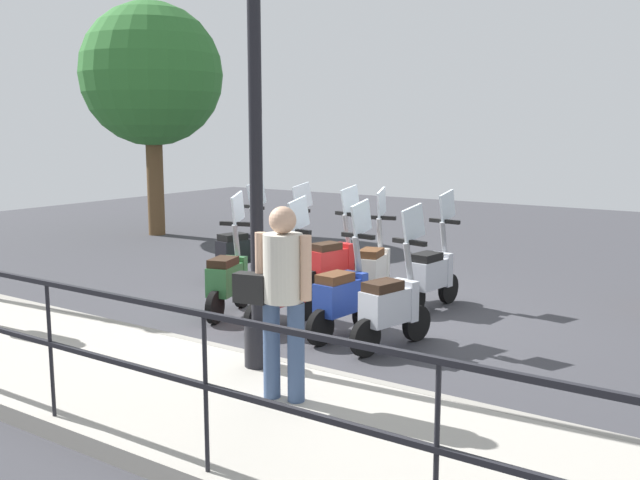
# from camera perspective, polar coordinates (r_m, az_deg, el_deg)

# --- Properties ---
(ground_plane) EXTENTS (28.00, 28.00, 0.00)m
(ground_plane) POSITION_cam_1_polar(r_m,az_deg,el_deg) (9.02, 1.93, -6.11)
(ground_plane) COLOR #38383D
(promenade_walkway) EXTENTS (2.20, 20.00, 0.15)m
(promenade_walkway) POSITION_cam_1_polar(r_m,az_deg,el_deg) (6.66, -12.96, -11.22)
(promenade_walkway) COLOR #A39E93
(promenade_walkway) RESTS_ON ground_plane
(fence_railing) EXTENTS (0.04, 16.03, 1.07)m
(fence_railing) POSITION_cam_1_polar(r_m,az_deg,el_deg) (5.79, -20.88, -6.07)
(fence_railing) COLOR black
(fence_railing) RESTS_ON promenade_walkway
(lamp_post_near) EXTENTS (0.26, 0.90, 4.61)m
(lamp_post_near) POSITION_cam_1_polar(r_m,az_deg,el_deg) (6.42, -5.17, 7.66)
(lamp_post_near) COLOR black
(lamp_post_near) RESTS_ON promenade_walkway
(pedestrian_with_bag) EXTENTS (0.38, 0.64, 1.59)m
(pedestrian_with_bag) POSITION_cam_1_polar(r_m,az_deg,el_deg) (5.72, -3.17, -3.87)
(pedestrian_with_bag) COLOR #384C70
(pedestrian_with_bag) RESTS_ON promenade_walkway
(tree_large) EXTENTS (3.04, 3.04, 4.98)m
(tree_large) POSITION_cam_1_polar(r_m,az_deg,el_deg) (16.00, -13.33, 12.69)
(tree_large) COLOR brown
(tree_large) RESTS_ON ground_plane
(scooter_near_0) EXTENTS (1.22, 0.50, 1.54)m
(scooter_near_0) POSITION_cam_1_polar(r_m,az_deg,el_deg) (7.65, 5.75, -5.18)
(scooter_near_0) COLOR black
(scooter_near_0) RESTS_ON ground_plane
(scooter_near_1) EXTENTS (1.23, 0.44, 1.54)m
(scooter_near_1) POSITION_cam_1_polar(r_m,az_deg,el_deg) (8.02, 1.85, -4.47)
(scooter_near_1) COLOR black
(scooter_near_1) RESTS_ON ground_plane
(scooter_near_2) EXTENTS (1.23, 0.44, 1.54)m
(scooter_near_2) POSITION_cam_1_polar(r_m,az_deg,el_deg) (8.39, -3.14, -3.87)
(scooter_near_2) COLOR black
(scooter_near_2) RESTS_ON ground_plane
(scooter_near_3) EXTENTS (1.20, 0.54, 1.54)m
(scooter_near_3) POSITION_cam_1_polar(r_m,az_deg,el_deg) (9.02, -7.35, -3.02)
(scooter_near_3) COLOR black
(scooter_near_3) RESTS_ON ground_plane
(scooter_far_0) EXTENTS (1.23, 0.44, 1.54)m
(scooter_far_0) POSITION_cam_1_polar(r_m,az_deg,el_deg) (9.36, 8.96, -2.60)
(scooter_far_0) COLOR black
(scooter_far_0) RESTS_ON ground_plane
(scooter_far_1) EXTENTS (1.22, 0.50, 1.54)m
(scooter_far_1) POSITION_cam_1_polar(r_m,az_deg,el_deg) (9.59, 4.32, -2.24)
(scooter_far_1) COLOR black
(scooter_far_1) RESTS_ON ground_plane
(scooter_far_2) EXTENTS (1.22, 0.50, 1.54)m
(scooter_far_2) POSITION_cam_1_polar(r_m,az_deg,el_deg) (10.03, 1.07, -1.71)
(scooter_far_2) COLOR black
(scooter_far_2) RESTS_ON ground_plane
(scooter_far_3) EXTENTS (1.21, 0.53, 1.54)m
(scooter_far_3) POSITION_cam_1_polar(r_m,az_deg,el_deg) (10.57, -2.81, -1.17)
(scooter_far_3) COLOR black
(scooter_far_3) RESTS_ON ground_plane
(scooter_far_4) EXTENTS (1.22, 0.48, 1.54)m
(scooter_far_4) POSITION_cam_1_polar(r_m,az_deg,el_deg) (10.95, -6.38, -0.85)
(scooter_far_4) COLOR black
(scooter_far_4) RESTS_ON ground_plane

